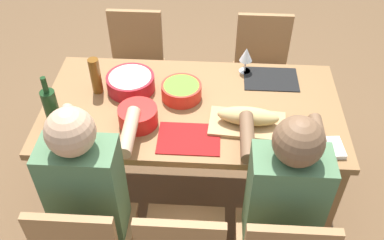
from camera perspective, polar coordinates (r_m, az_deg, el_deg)
ground_plane at (r=2.94m, az=-0.00°, el=-9.06°), size 8.00×8.00×0.00m
dining_table at (r=2.46m, az=-0.00°, el=0.32°), size 1.66×0.85×0.74m
diner_far_right at (r=2.12m, az=-13.49°, el=-8.48°), size 0.41×0.53×1.20m
chair_near_right at (r=3.20m, az=-7.44°, el=7.46°), size 0.40×0.40×0.85m
chair_near_left at (r=3.17m, az=9.14°, el=6.87°), size 0.40×0.40×0.85m
diner_far_left at (r=2.07m, az=11.92°, el=-9.70°), size 0.41×0.53×1.20m
serving_bowl_salad at (r=2.43m, az=-1.40°, el=3.96°), size 0.23×0.23×0.09m
serving_bowl_pasta at (r=2.51m, az=-8.11°, el=5.00°), size 0.27×0.27×0.09m
serving_bowl_greens at (r=2.27m, az=-7.15°, el=0.64°), size 0.21×0.21×0.10m
cutting_board at (r=2.29m, az=7.30°, el=-0.52°), size 0.42×0.25×0.02m
bread_loaf at (r=2.26m, az=7.42°, el=0.50°), size 0.33×0.13×0.09m
wine_bottle at (r=2.35m, az=-18.14°, el=1.78°), size 0.08×0.08×0.29m
beer_bottle at (r=2.49m, az=-12.60°, el=5.70°), size 0.06×0.06×0.22m
wine_glass at (r=2.61m, az=7.15°, el=8.43°), size 0.08×0.08×0.17m
placemat_far_center at (r=2.21m, az=-0.41°, el=-2.48°), size 0.32×0.23×0.01m
fork_far_right at (r=2.31m, az=-15.31°, el=-1.75°), size 0.04×0.17×0.01m
placemat_near_left at (r=2.63m, az=10.36°, el=5.35°), size 0.32×0.23×0.01m
napkin_stack at (r=2.25m, az=17.60°, el=-3.52°), size 0.15×0.15×0.02m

